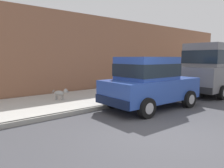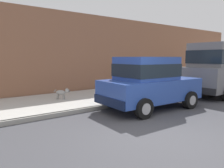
{
  "view_description": "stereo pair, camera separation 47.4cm",
  "coord_description": "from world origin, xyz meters",
  "views": [
    {
      "loc": [
        2.8,
        -4.14,
        1.85
      ],
      "look_at": [
        -3.4,
        1.06,
        0.85
      ],
      "focal_mm": 34.14,
      "sensor_mm": 36.0,
      "label": 1
    },
    {
      "loc": [
        3.1,
        -3.77,
        1.85
      ],
      "look_at": [
        -3.4,
        1.06,
        0.85
      ],
      "focal_mm": 34.14,
      "sensor_mm": 36.0,
      "label": 2
    }
  ],
  "objects": [
    {
      "name": "car_grey_van",
      "position": [
        -2.16,
        7.03,
        1.39
      ],
      "size": [
        2.21,
        4.94,
        2.52
      ],
      "color": "slate",
      "rests_on": "ground"
    },
    {
      "name": "sidewalk",
      "position": [
        -5.0,
        0.0,
        0.07
      ],
      "size": [
        3.6,
        64.0,
        0.14
      ],
      "primitive_type": "cube",
      "color": "#B7B5AD",
      "rests_on": "ground"
    },
    {
      "name": "car_blue_hatchback",
      "position": [
        -2.23,
        1.86,
        0.98
      ],
      "size": [
        2.05,
        3.85,
        1.88
      ],
      "color": "#28479E",
      "rests_on": "ground"
    },
    {
      "name": "building_facade",
      "position": [
        -7.1,
        6.11,
        2.06
      ],
      "size": [
        0.5,
        20.0,
        4.13
      ],
      "primitive_type": "cube",
      "color": "#8C5B42",
      "rests_on": "ground"
    },
    {
      "name": "dog_grey",
      "position": [
        -5.1,
        -0.24,
        0.43
      ],
      "size": [
        0.63,
        0.51,
        0.49
      ],
      "color": "#999691",
      "rests_on": "sidewalk"
    },
    {
      "name": "curb",
      "position": [
        -3.2,
        0.0,
        0.07
      ],
      "size": [
        0.16,
        64.0,
        0.14
      ],
      "primitive_type": "cube",
      "color": "gray",
      "rests_on": "ground"
    },
    {
      "name": "ground_plane",
      "position": [
        0.0,
        0.0,
        0.0
      ],
      "size": [
        80.0,
        80.0,
        0.0
      ],
      "primitive_type": "plane",
      "color": "#424247"
    }
  ]
}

